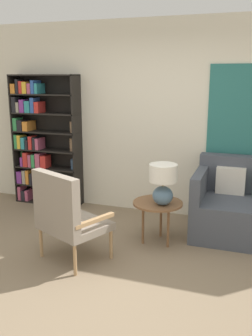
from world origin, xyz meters
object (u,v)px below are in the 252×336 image
at_px(side_table, 158,206).
at_px(table_lamp, 163,181).
at_px(bookshelf, 40,141).
at_px(armchair, 65,213).

height_order(side_table, table_lamp, table_lamp).
relative_size(bookshelf, side_table, 3.36).
bearing_deg(side_table, bookshelf, 157.58).
distance_m(bookshelf, side_table, 2.33).
relative_size(side_table, table_lamp, 1.23).
bearing_deg(table_lamp, armchair, -140.63).
xyz_separation_m(bookshelf, side_table, (2.10, -0.87, -0.52)).
xyz_separation_m(bookshelf, table_lamp, (2.17, -0.93, -0.20)).
bearing_deg(table_lamp, side_table, 136.40).
distance_m(bookshelf, table_lamp, 2.37).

